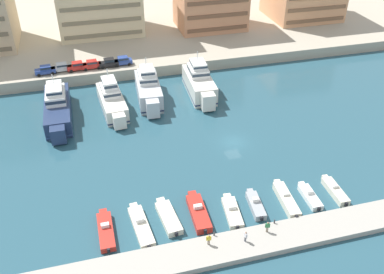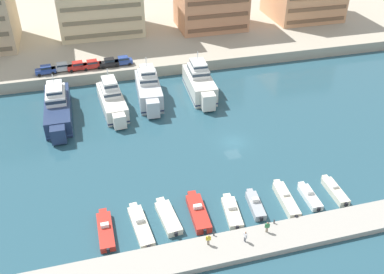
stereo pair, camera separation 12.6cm
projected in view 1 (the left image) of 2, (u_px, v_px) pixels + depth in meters
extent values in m
plane|color=#285160|center=(233.00, 142.00, 71.81)|extent=(400.00, 400.00, 0.00)
cube|color=#ADA38E|center=(159.00, 17.00, 121.33)|extent=(180.00, 70.00, 2.39)
cube|color=#A8A399|center=(292.00, 235.00, 54.12)|extent=(120.00, 4.62, 0.83)
cube|color=navy|center=(58.00, 110.00, 77.67)|extent=(4.44, 15.08, 3.14)
cube|color=navy|center=(58.00, 135.00, 70.80)|extent=(2.43, 2.21, 2.67)
cube|color=#334C7F|center=(59.00, 115.00, 78.24)|extent=(4.48, 15.23, 0.24)
cube|color=white|center=(56.00, 95.00, 77.24)|extent=(3.46, 6.33, 1.63)
cube|color=#233342|center=(55.00, 95.00, 77.15)|extent=(3.50, 6.40, 0.59)
cube|color=white|center=(54.00, 89.00, 76.47)|extent=(2.70, 4.94, 1.11)
cube|color=#233342|center=(54.00, 88.00, 76.41)|extent=(2.73, 4.99, 0.40)
cylinder|color=silver|center=(53.00, 79.00, 76.41)|extent=(0.16, 0.16, 1.80)
cube|color=navy|center=(58.00, 93.00, 84.45)|extent=(3.76, 0.90, 0.20)
cube|color=silver|center=(112.00, 102.00, 80.16)|extent=(4.83, 12.57, 2.91)
cube|color=silver|center=(119.00, 121.00, 74.60)|extent=(2.32, 2.14, 2.47)
cube|color=#192347|center=(113.00, 107.00, 80.69)|extent=(4.88, 12.69, 0.24)
cube|color=white|center=(110.00, 90.00, 79.69)|extent=(3.46, 5.38, 1.37)
cube|color=#233342|center=(110.00, 89.00, 79.61)|extent=(3.50, 5.43, 0.49)
cube|color=white|center=(109.00, 83.00, 78.88)|extent=(2.70, 4.20, 1.51)
cube|color=#233342|center=(109.00, 82.00, 78.79)|extent=(2.73, 4.24, 0.55)
cylinder|color=silver|center=(107.00, 73.00, 78.56)|extent=(0.16, 0.16, 1.80)
cube|color=silver|center=(106.00, 90.00, 85.70)|extent=(3.43, 1.13, 0.20)
cube|color=silver|center=(148.00, 91.00, 83.19)|extent=(5.08, 12.45, 3.67)
cube|color=silver|center=(153.00, 108.00, 77.40)|extent=(2.49, 2.29, 3.12)
cube|color=#192347|center=(149.00, 96.00, 83.86)|extent=(5.13, 12.57, 0.24)
cube|color=white|center=(147.00, 77.00, 82.49)|extent=(3.67, 5.33, 1.46)
cube|color=#233342|center=(147.00, 76.00, 82.41)|extent=(3.72, 5.39, 0.53)
cube|color=white|center=(147.00, 71.00, 81.75)|extent=(2.86, 4.16, 1.17)
cube|color=#233342|center=(147.00, 70.00, 81.69)|extent=(2.90, 4.20, 0.42)
cylinder|color=silver|center=(146.00, 62.00, 81.55)|extent=(0.16, 0.16, 1.80)
cube|color=silver|center=(145.00, 80.00, 88.97)|extent=(3.68, 1.14, 0.20)
cube|color=silver|center=(199.00, 85.00, 85.35)|extent=(5.00, 12.50, 3.69)
cube|color=silver|center=(208.00, 101.00, 79.51)|extent=(2.55, 2.34, 3.13)
cube|color=#192347|center=(199.00, 90.00, 86.03)|extent=(5.05, 12.63, 0.24)
cube|color=white|center=(198.00, 71.00, 84.62)|extent=(3.71, 5.32, 1.59)
cube|color=#233342|center=(198.00, 70.00, 84.54)|extent=(3.75, 5.37, 0.57)
cube|color=white|center=(198.00, 64.00, 83.86)|extent=(2.89, 4.15, 1.13)
cube|color=#233342|center=(198.00, 64.00, 83.80)|extent=(2.93, 4.19, 0.41)
cylinder|color=silver|center=(197.00, 56.00, 83.67)|extent=(0.16, 0.16, 1.80)
cube|color=silver|center=(192.00, 74.00, 91.16)|extent=(3.83, 1.07, 0.20)
cube|color=red|center=(106.00, 232.00, 54.53)|extent=(1.89, 6.39, 0.82)
cube|color=red|center=(103.00, 213.00, 57.38)|extent=(1.03, 0.84, 0.70)
cube|color=silver|center=(105.00, 225.00, 54.55)|extent=(1.03, 0.60, 0.50)
cube|color=#283847|center=(105.00, 223.00, 54.73)|extent=(0.94, 0.08, 0.30)
cube|color=black|center=(109.00, 251.00, 51.76)|extent=(0.36, 0.28, 0.60)
cube|color=beige|center=(141.00, 227.00, 55.24)|extent=(2.53, 7.37, 0.83)
cube|color=beige|center=(134.00, 207.00, 58.33)|extent=(1.10, 0.93, 0.70)
cube|color=silver|center=(140.00, 220.00, 55.26)|extent=(1.08, 0.69, 0.59)
cube|color=#283847|center=(139.00, 218.00, 55.43)|extent=(0.94, 0.17, 0.36)
cube|color=black|center=(149.00, 247.00, 52.21)|extent=(0.38, 0.31, 0.60)
cube|color=beige|center=(169.00, 218.00, 56.46)|extent=(2.62, 6.17, 0.91)
cube|color=beige|center=(161.00, 202.00, 59.09)|extent=(1.20, 1.02, 0.77)
cube|color=black|center=(177.00, 234.00, 53.92)|extent=(0.39, 0.32, 0.60)
cube|color=red|center=(199.00, 213.00, 57.10)|extent=(2.27, 6.70, 1.03)
cube|color=red|center=(192.00, 195.00, 60.11)|extent=(1.16, 0.96, 0.88)
cube|color=silver|center=(198.00, 207.00, 57.07)|extent=(1.15, 0.64, 0.52)
cube|color=#283847|center=(197.00, 205.00, 57.25)|extent=(1.03, 0.11, 0.31)
cube|color=black|center=(205.00, 232.00, 54.20)|extent=(0.37, 0.29, 0.60)
cube|color=beige|center=(232.00, 213.00, 57.45)|extent=(2.47, 5.74, 0.72)
cube|color=beige|center=(227.00, 197.00, 60.04)|extent=(1.12, 0.95, 0.62)
cube|color=silver|center=(232.00, 207.00, 57.45)|extent=(1.09, 0.71, 0.51)
cube|color=#283847|center=(231.00, 205.00, 57.64)|extent=(0.94, 0.18, 0.31)
cube|color=black|center=(238.00, 228.00, 54.94)|extent=(0.39, 0.32, 0.60)
cube|color=#9EA3A8|center=(256.00, 206.00, 58.42)|extent=(2.01, 5.16, 0.92)
cube|color=#9EA3A8|center=(250.00, 192.00, 60.73)|extent=(0.91, 0.77, 0.78)
cube|color=silver|center=(255.00, 200.00, 58.31)|extent=(0.90, 0.68, 0.57)
cube|color=#283847|center=(255.00, 198.00, 58.49)|extent=(0.78, 0.15, 0.34)
cube|color=black|center=(262.00, 219.00, 56.14)|extent=(0.38, 0.31, 0.60)
cube|color=beige|center=(286.00, 200.00, 59.23)|extent=(2.07, 6.83, 1.07)
cube|color=beige|center=(277.00, 183.00, 62.23)|extent=(0.93, 0.78, 0.91)
cube|color=silver|center=(286.00, 194.00, 59.24)|extent=(0.92, 0.66, 0.37)
cube|color=#283847|center=(285.00, 192.00, 59.43)|extent=(0.81, 0.14, 0.22)
cube|color=black|center=(297.00, 217.00, 56.26)|extent=(0.38, 0.30, 0.60)
cube|color=white|center=(310.00, 197.00, 59.91)|extent=(1.73, 4.91, 0.82)
cube|color=white|center=(302.00, 185.00, 62.13)|extent=(0.89, 0.74, 0.69)
cube|color=silver|center=(310.00, 192.00, 59.83)|extent=(0.89, 0.63, 0.54)
cube|color=#283847|center=(309.00, 190.00, 60.01)|extent=(0.79, 0.11, 0.32)
cube|color=black|center=(319.00, 209.00, 57.73)|extent=(0.37, 0.29, 0.60)
cube|color=beige|center=(335.00, 191.00, 60.83)|extent=(1.66, 5.50, 0.95)
cube|color=beige|center=(325.00, 178.00, 63.27)|extent=(0.86, 0.71, 0.81)
cube|color=silver|center=(335.00, 186.00, 60.78)|extent=(0.85, 0.62, 0.41)
cube|color=#283847|center=(334.00, 184.00, 60.97)|extent=(0.76, 0.10, 0.25)
cube|color=black|center=(346.00, 204.00, 58.40)|extent=(0.37, 0.29, 0.60)
cube|color=#28428E|center=(45.00, 71.00, 87.68)|extent=(4.20, 1.96, 0.80)
cube|color=#28428E|center=(45.00, 67.00, 87.31)|extent=(2.20, 1.69, 0.68)
cube|color=#1E2833|center=(45.00, 67.00, 87.31)|extent=(2.15, 1.70, 0.37)
cylinder|color=black|center=(39.00, 75.00, 86.88)|extent=(0.65, 0.26, 0.64)
cylinder|color=black|center=(39.00, 72.00, 88.21)|extent=(0.65, 0.26, 0.64)
cylinder|color=black|center=(53.00, 73.00, 87.60)|extent=(0.65, 0.26, 0.64)
cylinder|color=black|center=(52.00, 70.00, 88.93)|extent=(0.65, 0.26, 0.64)
cube|color=#B7BCC1|center=(61.00, 68.00, 88.77)|extent=(4.22, 2.02, 0.80)
cube|color=#B7BCC1|center=(62.00, 65.00, 88.40)|extent=(2.22, 1.72, 0.68)
cube|color=#1E2833|center=(62.00, 65.00, 88.40)|extent=(2.18, 1.73, 0.37)
cylinder|color=black|center=(55.00, 73.00, 87.96)|extent=(0.66, 0.27, 0.64)
cylinder|color=black|center=(55.00, 69.00, 89.28)|extent=(0.66, 0.27, 0.64)
cylinder|color=black|center=(69.00, 71.00, 88.71)|extent=(0.66, 0.27, 0.64)
cylinder|color=black|center=(68.00, 67.00, 90.04)|extent=(0.66, 0.27, 0.64)
cube|color=red|center=(77.00, 67.00, 89.26)|extent=(4.25, 2.10, 0.80)
cube|color=red|center=(77.00, 64.00, 88.89)|extent=(2.24, 1.76, 0.68)
cube|color=#1E2833|center=(77.00, 64.00, 88.89)|extent=(2.20, 1.77, 0.37)
cylinder|color=black|center=(71.00, 71.00, 88.42)|extent=(0.66, 0.28, 0.64)
cylinder|color=black|center=(70.00, 68.00, 89.74)|extent=(0.66, 0.28, 0.64)
cylinder|color=black|center=(84.00, 69.00, 89.22)|extent=(0.66, 0.28, 0.64)
cylinder|color=black|center=(83.00, 66.00, 90.54)|extent=(0.66, 0.28, 0.64)
cube|color=red|center=(91.00, 65.00, 89.88)|extent=(4.21, 1.99, 0.80)
cube|color=red|center=(92.00, 62.00, 89.51)|extent=(2.21, 1.70, 0.68)
cube|color=#1E2833|center=(92.00, 62.00, 89.51)|extent=(2.16, 1.72, 0.37)
cylinder|color=black|center=(86.00, 70.00, 89.08)|extent=(0.65, 0.26, 0.64)
cylinder|color=black|center=(85.00, 66.00, 90.41)|extent=(0.65, 0.26, 0.64)
cylinder|color=black|center=(99.00, 68.00, 89.81)|extent=(0.65, 0.26, 0.64)
cylinder|color=black|center=(97.00, 65.00, 91.14)|extent=(0.65, 0.26, 0.64)
cube|color=black|center=(109.00, 64.00, 90.68)|extent=(4.17, 1.88, 0.80)
cube|color=black|center=(109.00, 60.00, 90.30)|extent=(2.17, 1.65, 0.68)
cube|color=#1E2833|center=(109.00, 60.00, 90.30)|extent=(2.13, 1.67, 0.37)
cylinder|color=black|center=(103.00, 68.00, 89.90)|extent=(0.65, 0.25, 0.64)
cylinder|color=black|center=(102.00, 64.00, 91.24)|extent=(0.65, 0.25, 0.64)
cylinder|color=black|center=(116.00, 66.00, 90.57)|extent=(0.65, 0.25, 0.64)
cylinder|color=black|center=(115.00, 63.00, 91.92)|extent=(0.65, 0.25, 0.64)
cube|color=#28428E|center=(122.00, 62.00, 91.47)|extent=(4.18, 1.89, 0.80)
cube|color=#28428E|center=(123.00, 58.00, 91.09)|extent=(2.17, 1.66, 0.68)
cube|color=#1E2833|center=(123.00, 58.00, 91.09)|extent=(2.13, 1.67, 0.37)
cylinder|color=black|center=(117.00, 66.00, 90.68)|extent=(0.65, 0.25, 0.64)
cylinder|color=black|center=(116.00, 63.00, 92.02)|extent=(0.65, 0.25, 0.64)
cylinder|color=black|center=(130.00, 64.00, 91.36)|extent=(0.65, 0.25, 0.64)
cylinder|color=black|center=(128.00, 61.00, 92.70)|extent=(0.65, 0.25, 0.64)
cube|color=#7E7359|center=(104.00, 35.00, 102.08)|extent=(18.43, 0.24, 0.90)
cube|color=#7E7359|center=(102.00, 21.00, 100.24)|extent=(18.43, 0.24, 0.90)
cube|color=#7E7359|center=(101.00, 7.00, 98.41)|extent=(18.43, 0.24, 0.90)
cube|color=brown|center=(218.00, 29.00, 105.45)|extent=(15.33, 0.24, 0.90)
cube|color=brown|center=(218.00, 16.00, 103.61)|extent=(15.33, 0.24, 0.90)
cube|color=brown|center=(218.00, 2.00, 101.77)|extent=(15.33, 0.24, 0.90)
cube|color=brown|center=(315.00, 20.00, 111.13)|extent=(16.39, 0.24, 0.90)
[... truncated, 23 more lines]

